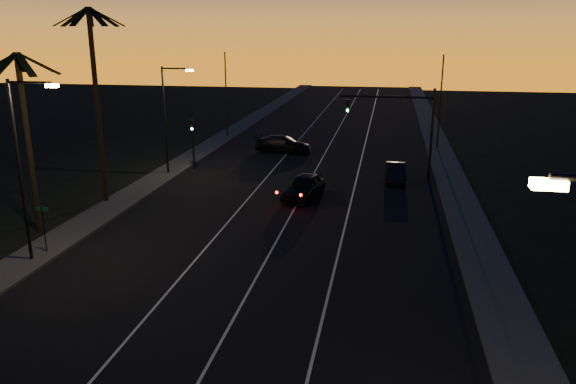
% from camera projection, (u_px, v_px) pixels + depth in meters
% --- Properties ---
extents(road, '(20.00, 170.00, 0.01)m').
position_uv_depth(road, '(285.00, 212.00, 35.63)').
color(road, black).
rests_on(road, ground).
extents(sidewalk_left, '(2.40, 170.00, 0.16)m').
position_uv_depth(sidewalk_left, '(120.00, 202.00, 37.51)').
color(sidewalk_left, '#353533').
rests_on(sidewalk_left, ground).
extents(sidewalk_right, '(2.40, 170.00, 0.16)m').
position_uv_depth(sidewalk_right, '(467.00, 221.00, 33.71)').
color(sidewalk_right, '#353533').
rests_on(sidewalk_right, ground).
extents(lane_stripe_left, '(0.12, 160.00, 0.01)m').
position_uv_depth(lane_stripe_left, '(239.00, 210.00, 36.14)').
color(lane_stripe_left, silver).
rests_on(lane_stripe_left, road).
extents(lane_stripe_mid, '(0.12, 160.00, 0.01)m').
position_uv_depth(lane_stripe_mid, '(292.00, 213.00, 35.54)').
color(lane_stripe_mid, silver).
rests_on(lane_stripe_mid, road).
extents(lane_stripe_right, '(0.12, 160.00, 0.01)m').
position_uv_depth(lane_stripe_right, '(348.00, 216.00, 34.95)').
color(lane_stripe_right, silver).
rests_on(lane_stripe_right, road).
extents(palm_mid, '(4.25, 4.16, 10.03)m').
position_uv_depth(palm_mid, '(26.00, 123.00, 30.47)').
color(palm_mid, black).
rests_on(palm_mid, ground).
extents(palm_far, '(4.25, 4.16, 12.53)m').
position_uv_depth(palm_far, '(96.00, 88.00, 35.60)').
color(palm_far, black).
rests_on(palm_far, ground).
extents(streetlight_left_near, '(2.55, 0.26, 9.00)m').
position_uv_depth(streetlight_left_near, '(24.00, 158.00, 26.52)').
color(streetlight_left_near, black).
rests_on(streetlight_left_near, ground).
extents(streetlight_left_far, '(2.55, 0.26, 8.50)m').
position_uv_depth(streetlight_left_far, '(168.00, 112.00, 43.61)').
color(streetlight_left_far, black).
rests_on(streetlight_left_far, ground).
extents(street_sign, '(0.70, 0.06, 2.60)m').
position_uv_depth(street_sign, '(44.00, 224.00, 28.50)').
color(street_sign, black).
rests_on(street_sign, ground).
extents(signal_mast, '(7.10, 0.41, 7.00)m').
position_uv_depth(signal_mast, '(401.00, 117.00, 42.55)').
color(signal_mast, black).
rests_on(signal_mast, ground).
extents(signal_post, '(0.28, 0.37, 4.20)m').
position_uv_depth(signal_post, '(193.00, 135.00, 45.89)').
color(signal_post, black).
rests_on(signal_post, ground).
extents(far_pole_left, '(0.14, 0.14, 9.00)m').
position_uv_depth(far_pole_left, '(226.00, 95.00, 59.90)').
color(far_pole_left, black).
rests_on(far_pole_left, ground).
extents(far_pole_right, '(0.14, 0.14, 9.00)m').
position_uv_depth(far_pole_right, '(440.00, 103.00, 53.33)').
color(far_pole_right, black).
rests_on(far_pole_right, ground).
extents(lead_car, '(2.87, 5.65, 1.65)m').
position_uv_depth(lead_car, '(304.00, 186.00, 38.42)').
color(lead_car, black).
rests_on(lead_car, road).
extents(right_car, '(1.57, 4.22, 1.38)m').
position_uv_depth(right_car, '(395.00, 173.00, 42.74)').
color(right_car, black).
rests_on(right_car, road).
extents(cross_car, '(5.59, 2.75, 1.56)m').
position_uv_depth(cross_car, '(283.00, 144.00, 53.03)').
color(cross_car, black).
rests_on(cross_car, road).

